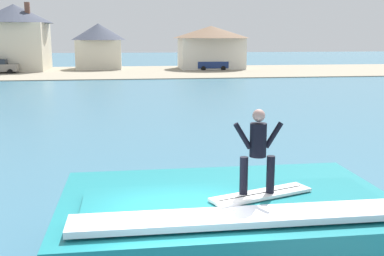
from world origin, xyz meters
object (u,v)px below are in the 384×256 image
at_px(house_with_chimney, 15,35).
at_px(house_small_cottage, 99,44).
at_px(wave_crest, 226,227).
at_px(surfer, 258,147).
at_px(car_far_shore, 212,63).
at_px(house_gabled_white, 211,44).
at_px(surfboard, 261,194).

relative_size(house_with_chimney, house_small_cottage, 1.33).
distance_m(wave_crest, house_with_chimney, 60.13).
xyz_separation_m(surfer, house_with_chimney, (-16.97, 58.20, 2.29)).
height_order(car_far_shore, house_gabled_white, house_gabled_white).
xyz_separation_m(car_far_shore, house_small_cottage, (-15.39, 4.01, 2.60)).
xyz_separation_m(surfboard, car_far_shore, (9.17, 55.88, -0.65)).
bearing_deg(house_small_cottage, house_gabled_white, -6.08).
bearing_deg(car_far_shore, surfboard, -99.32).
xyz_separation_m(wave_crest, surfboard, (0.57, -0.52, 0.86)).
distance_m(wave_crest, house_gabled_white, 58.64).
distance_m(surfer, car_far_shore, 56.67).
height_order(wave_crest, surfer, surfer).
distance_m(surfboard, car_far_shore, 56.63).
height_order(surfboard, house_gabled_white, house_gabled_white).
bearing_deg(surfboard, wave_crest, 137.80).
bearing_deg(house_small_cottage, surfer, -84.16).
distance_m(wave_crest, surfer, 1.94).
distance_m(car_far_shore, house_with_chimney, 26.63).
bearing_deg(house_with_chimney, house_small_cottage, 8.88).
xyz_separation_m(house_with_chimney, house_gabled_white, (26.56, 0.02, -1.30)).
height_order(house_gabled_white, house_small_cottage, house_small_cottage).
relative_size(car_far_shore, house_gabled_white, 0.39).
relative_size(wave_crest, car_far_shore, 1.60).
height_order(car_far_shore, house_with_chimney, house_with_chimney).
bearing_deg(house_gabled_white, car_far_shore, -97.77).
bearing_deg(house_with_chimney, surfboard, -73.66).
xyz_separation_m(wave_crest, house_small_cottage, (-5.65, 59.37, 2.81)).
height_order(wave_crest, surfboard, surfboard).
bearing_deg(house_with_chimney, surfer, -73.74).
bearing_deg(surfer, house_with_chimney, 106.26).
xyz_separation_m(car_far_shore, house_with_chimney, (-26.24, 2.32, 3.88)).
xyz_separation_m(surfboard, house_small_cottage, (-6.22, 59.89, 1.95)).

